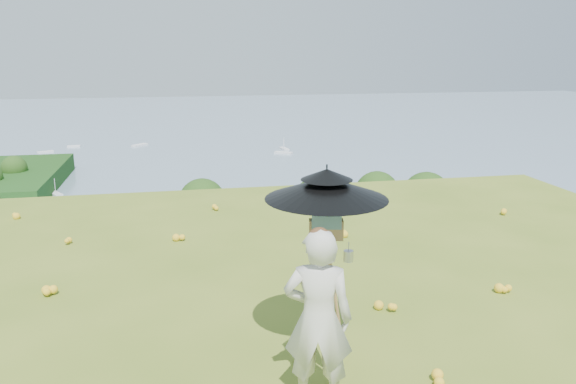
{
  "coord_description": "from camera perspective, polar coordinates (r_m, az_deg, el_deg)",
  "views": [
    {
      "loc": [
        -1.82,
        -5.87,
        3.18
      ],
      "look_at": [
        -0.36,
        1.55,
        1.25
      ],
      "focal_mm": 35.0,
      "sensor_mm": 36.0,
      "label": 1
    }
  ],
  "objects": [
    {
      "name": "harbor_town",
      "position": [
        87.24,
        -9.19,
        -7.89
      ],
      "size": [
        110.0,
        22.0,
        5.0
      ],
      "primitive_type": null,
      "color": "silver",
      "rests_on": "shoreline_tier"
    },
    {
      "name": "field_easel",
      "position": [
        5.66,
        3.79,
        -9.86
      ],
      "size": [
        0.77,
        0.77,
        1.73
      ],
      "primitive_type": null,
      "rotation": [
        0.0,
        0.0,
        -0.19
      ],
      "color": "#A56C45",
      "rests_on": "ground"
    },
    {
      "name": "bay_water",
      "position": [
        248.67,
        -10.62,
        5.47
      ],
      "size": [
        700.0,
        700.0,
        0.0
      ],
      "primitive_type": "plane",
      "color": "gray",
      "rests_on": "ground"
    },
    {
      "name": "ground",
      "position": [
        6.92,
        5.57,
        -13.14
      ],
      "size": [
        14.0,
        14.0,
        0.0
      ],
      "primitive_type": "plane",
      "color": "#5D7722",
      "rests_on": "ground"
    },
    {
      "name": "sun_umbrella",
      "position": [
        5.38,
        3.91,
        -0.85
      ],
      "size": [
        1.24,
        1.24,
        0.7
      ],
      "primitive_type": null,
      "rotation": [
        0.0,
        0.0,
        -0.04
      ],
      "color": "black",
      "rests_on": "field_easel"
    },
    {
      "name": "shoreline_tier",
      "position": [
        89.88,
        -9.02,
        -11.73
      ],
      "size": [
        170.0,
        28.0,
        8.0
      ],
      "primitive_type": "cube",
      "color": "#685D53",
      "rests_on": "bay_water"
    },
    {
      "name": "slope_trees",
      "position": [
        44.76,
        -7.94,
        -9.8
      ],
      "size": [
        110.0,
        50.0,
        6.0
      ],
      "primitive_type": null,
      "color": "#214514",
      "rests_on": "forest_slope"
    },
    {
      "name": "moored_boats",
      "position": [
        171.22,
        -14.43,
        1.43
      ],
      "size": [
        140.0,
        140.0,
        0.7
      ],
      "primitive_type": null,
      "color": "white",
      "rests_on": "bay_water"
    },
    {
      "name": "wildflowers",
      "position": [
        7.1,
        4.99,
        -11.81
      ],
      "size": [
        10.0,
        10.5,
        0.12
      ],
      "primitive_type": null,
      "color": "yellow",
      "rests_on": "ground"
    },
    {
      "name": "painter_cap",
      "position": [
        4.81,
        3.2,
        -4.23
      ],
      "size": [
        0.26,
        0.28,
        0.1
      ],
      "primitive_type": null,
      "rotation": [
        0.0,
        0.0,
        -0.29
      ],
      "color": "#D57579",
      "rests_on": "painter"
    },
    {
      "name": "painter",
      "position": [
        5.12,
        3.08,
        -12.79
      ],
      "size": [
        0.71,
        0.57,
        1.7
      ],
      "primitive_type": "imported",
      "rotation": [
        0.0,
        0.0,
        2.85
      ],
      "color": "beige",
      "rests_on": "ground"
    }
  ]
}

